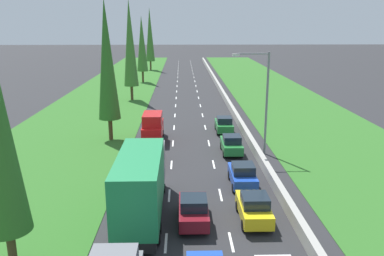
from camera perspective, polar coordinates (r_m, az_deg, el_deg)
name	(u,v)px	position (r m, az deg, el deg)	size (l,w,h in m)	color
ground_plane	(187,95)	(64.90, -0.71, 4.83)	(300.00, 300.00, 0.00)	#28282B
grass_verge_left	(109,95)	(65.96, -11.80, 4.70)	(14.00, 140.00, 0.04)	#2D6623
grass_verge_right	(274,94)	(66.65, 11.77, 4.80)	(14.00, 140.00, 0.04)	#2D6623
median_barrier	(222,92)	(65.15, 4.33, 5.21)	(0.44, 120.00, 0.85)	#9E9B93
lane_markings	(187,95)	(64.90, -0.71, 4.84)	(3.64, 116.00, 0.01)	white
green_box_truck_left_lane	(141,183)	(23.85, -7.27, -7.89)	(2.46, 9.40, 4.18)	black
maroon_sedan_left_lane	(147,155)	(32.99, -6.42, -3.86)	(1.82, 4.50, 1.64)	maroon
maroon_hatchback_centre_lane	(194,210)	(23.56, 0.22, -11.67)	(1.74, 3.90, 1.72)	maroon
yellow_hatchback_right_lane	(254,208)	(24.09, 8.89, -11.23)	(1.74, 3.90, 1.72)	yellow
blue_hatchback_right_lane	(243,175)	(28.79, 7.28, -6.69)	(1.74, 3.90, 1.72)	#1E47B7
red_van_left_lane	(153,127)	(39.31, -5.65, 0.14)	(1.96, 4.90, 2.82)	red
green_hatchback_right_lane	(231,144)	(35.66, 5.69, -2.35)	(1.74, 3.90, 1.72)	#237A33
green_hatchback_right_lane_fifth	(224,125)	(42.44, 4.62, 0.49)	(1.74, 3.90, 1.72)	#237A33
poplar_tree_second	(107,60)	(39.13, -12.14, 9.50)	(2.14, 2.14, 13.70)	#4C3823
poplar_tree_third	(130,43)	(59.93, -8.91, 11.93)	(2.17, 2.17, 14.75)	#4C3823
poplar_tree_fourth	(142,44)	(78.37, -7.22, 11.91)	(2.12, 2.12, 12.69)	#4C3823
poplar_tree_fifth	(150,35)	(98.89, -6.08, 13.19)	(2.17, 2.17, 14.90)	#4C3823
street_light_mast	(263,96)	(34.86, 10.18, 4.53)	(3.20, 0.28, 9.00)	gray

